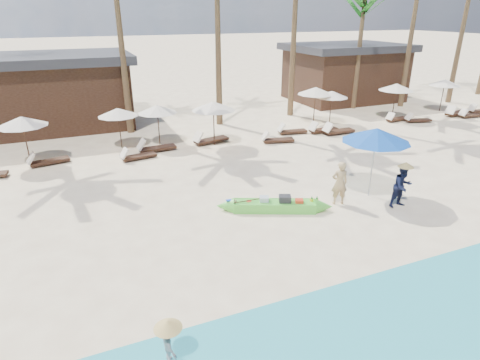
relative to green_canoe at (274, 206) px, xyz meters
name	(u,v)px	position (x,y,z in m)	size (l,w,h in m)	color
ground	(306,235)	(0.17, -1.92, -0.20)	(240.00, 240.00, 0.00)	#FAE5B9
wet_sand_strip	(429,346)	(0.17, -6.92, -0.20)	(240.00, 4.50, 0.01)	tan
green_canoe	(274,206)	(0.00, 0.00, 0.00)	(4.38, 2.13, 0.59)	#51C43C
tourist	(340,183)	(2.44, -0.39, 0.63)	(0.61, 0.40, 1.66)	tan
vendor_green	(402,186)	(4.39, -1.45, 0.60)	(0.78, 0.61, 1.61)	#121733
vendor_yellow	(169,343)	(-5.05, -5.33, 0.42)	(0.57, 0.33, 0.89)	gray
blue_umbrella	(376,135)	(3.97, -0.25, 2.23)	(2.50, 2.50, 2.69)	#99999E
resort_parasol_3	(22,121)	(-8.35, 8.65, 1.85)	(2.21, 2.21, 2.27)	#3C2518
resort_parasol_4	(118,112)	(-4.08, 9.53, 1.69)	(2.03, 2.03, 2.09)	#3C2518
lounger_4_left	(47,161)	(-7.63, 8.25, 0.01)	(1.87, 0.89, 0.61)	#3C2518
lounger_4_right	(137,156)	(-3.65, 7.38, -0.01)	(1.76, 0.78, 0.58)	#3C2518
resort_parasol_5	(157,109)	(-2.11, 9.33, 1.72)	(2.06, 2.06, 2.13)	#3C2518
lounger_5_left	(155,147)	(-2.60, 8.21, 0.02)	(1.97, 0.71, 0.66)	#3C2518
resort_parasol_6	(213,106)	(0.56, 8.09, 1.91)	(2.27, 2.27, 2.33)	#3C2518
lounger_6_left	(209,139)	(0.39, 8.46, 0.03)	(2.07, 1.00, 0.68)	#3C2518
lounger_6_right	(276,139)	(3.79, 7.20, 0.00)	(1.84, 0.95, 0.60)	#3C2518
resort_parasol_7	(316,91)	(7.86, 9.87, 1.88)	(2.24, 2.24, 2.30)	#3C2518
lounger_7_left	(291,131)	(5.36, 8.36, 0.00)	(1.79, 0.77, 0.59)	#3C2518
lounger_7_right	(322,129)	(7.19, 7.91, 0.01)	(1.88, 0.69, 0.63)	#3C2518
resort_parasol_8	(332,94)	(8.76, 9.41, 1.68)	(2.02, 2.02, 2.08)	#3C2518
lounger_8_left	(337,130)	(7.83, 7.28, 0.02)	(1.94, 0.61, 0.66)	#3C2518
resort_parasol_9	(396,87)	(13.41, 8.97, 1.88)	(2.24, 2.24, 2.31)	#3C2518
lounger_9_left	(396,118)	(13.13, 8.29, -0.01)	(1.69, 0.69, 0.56)	#3C2518
lounger_9_right	(417,119)	(14.17, 7.56, -0.01)	(1.75, 0.92, 0.57)	#3C2518
resort_parasol_10	(445,82)	(18.15, 9.40, 1.82)	(2.17, 2.17, 2.23)	#3C2518
lounger_10_left	(456,113)	(17.98, 7.91, 0.03)	(2.06, 0.94, 0.67)	#3C2518
lounger_10_right	(469,115)	(18.38, 7.15, -0.01)	(1.69, 0.61, 0.57)	#3C2518
lounger_11_left	(479,110)	(20.15, 7.85, 0.00)	(1.84, 0.77, 0.61)	#3C2518
palm_6	(364,4)	(13.01, 12.60, 6.85)	(2.08, 2.08, 8.51)	brown
pavilion_west	(40,91)	(-7.83, 15.58, 1.99)	(10.80, 6.60, 4.30)	#3C2518
pavilion_east	(344,72)	(14.17, 15.58, 2.00)	(8.80, 6.60, 4.30)	#3C2518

